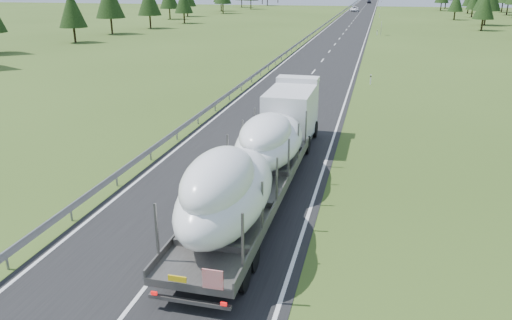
% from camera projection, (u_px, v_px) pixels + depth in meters
% --- Properties ---
extents(ground, '(400.00, 400.00, 0.00)m').
position_uv_depth(ground, '(217.00, 196.00, 24.10)').
color(ground, '#354E1A').
rests_on(ground, ground).
extents(road_surface, '(10.00, 400.00, 0.02)m').
position_uv_depth(road_surface, '(349.00, 26.00, 115.55)').
color(road_surface, black).
rests_on(road_surface, ground).
extents(guardrail, '(0.10, 400.00, 0.76)m').
position_uv_depth(guardrail, '(327.00, 23.00, 116.47)').
color(guardrail, slate).
rests_on(guardrail, ground).
extents(marker_posts, '(0.13, 350.08, 1.00)m').
position_uv_depth(marker_posts, '(380.00, 11.00, 164.23)').
color(marker_posts, silver).
rests_on(marker_posts, ground).
extents(highway_sign, '(0.08, 0.90, 2.60)m').
position_uv_depth(highway_sign, '(381.00, 26.00, 95.05)').
color(highway_sign, slate).
rests_on(highway_sign, ground).
extents(boat_truck, '(3.19, 20.90, 4.31)m').
position_uv_depth(boat_truck, '(262.00, 150.00, 23.52)').
color(boat_truck, silver).
rests_on(boat_truck, ground).
extents(distant_van, '(2.75, 5.81, 1.60)m').
position_uv_depth(distant_van, '(354.00, 9.00, 170.21)').
color(distant_van, white).
rests_on(distant_van, ground).
extents(distant_car_dark, '(2.18, 4.50, 1.48)m').
position_uv_depth(distant_car_dark, '(369.00, 2.00, 233.52)').
color(distant_car_dark, black).
rests_on(distant_car_dark, ground).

